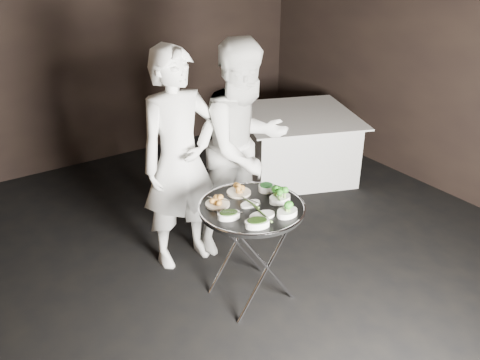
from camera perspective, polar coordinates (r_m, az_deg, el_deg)
floor at (r=3.86m, az=0.80°, el=-16.31°), size 6.00×7.00×0.05m
wall_back at (r=6.17m, az=-18.85°, el=14.82°), size 6.00×0.05×3.00m
tray_stand at (r=3.85m, az=1.26°, el=-7.67°), size 0.53×0.45×0.78m
serving_tray at (r=3.66m, az=1.32°, el=-3.13°), size 0.78×0.78×0.04m
potato_plate_a at (r=3.67m, az=-2.55°, el=-2.45°), size 0.19×0.19×0.06m
potato_plate_b at (r=3.82m, az=-0.14°, el=-1.14°), size 0.18×0.18×0.07m
greens_bowl at (r=3.86m, az=2.97°, el=-0.78°), size 0.12×0.12×0.07m
asparagus_plate_a at (r=3.67m, az=1.15°, el=-2.62°), size 0.16×0.09×0.03m
asparagus_plate_b at (r=3.53m, az=2.49°, el=-3.90°), size 0.21×0.13×0.04m
spinach_bowl_a at (r=3.50m, az=-1.27°, el=-3.87°), size 0.18×0.15×0.07m
spinach_bowl_b at (r=3.41m, az=1.94°, el=-4.76°), size 0.20×0.16×0.07m
broccoli_bowl_a at (r=3.72m, az=4.50°, el=-1.99°), size 0.17×0.12×0.07m
broccoli_bowl_b at (r=3.55m, az=5.31°, el=-3.56°), size 0.17×0.12×0.07m
serving_utensils at (r=3.69m, az=0.93°, el=-1.87°), size 0.57×0.41×0.01m
waiter_left at (r=4.10m, az=-6.81°, el=2.18°), size 0.68×0.45×1.85m
waiter_right at (r=4.33m, az=0.58°, el=3.70°), size 0.95×0.77×1.85m
dining_table at (r=5.92m, az=6.31°, el=4.05°), size 1.26×1.26×0.72m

